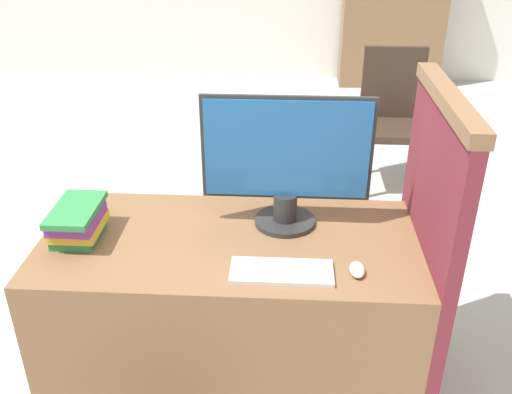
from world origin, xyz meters
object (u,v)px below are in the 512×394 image
(monitor, at_px, (286,161))
(far_chair, at_px, (392,113))
(keyboard, at_px, (282,272))
(mouse, at_px, (357,270))
(book_stack, at_px, (77,222))

(monitor, relative_size, far_chair, 0.65)
(keyboard, height_order, far_chair, far_chair)
(keyboard, xyz_separation_m, far_chair, (0.75, 2.29, -0.22))
(keyboard, distance_m, far_chair, 2.42)
(keyboard, bearing_deg, monitor, 89.07)
(mouse, bearing_deg, keyboard, -176.37)
(monitor, height_order, mouse, monitor)
(monitor, bearing_deg, keyboard, -90.93)
(book_stack, height_order, far_chair, far_chair)
(book_stack, bearing_deg, far_chair, 54.29)
(book_stack, distance_m, far_chair, 2.61)
(keyboard, height_order, mouse, mouse)
(mouse, xyz_separation_m, far_chair, (0.49, 2.27, -0.23))
(mouse, distance_m, book_stack, 1.04)
(mouse, height_order, far_chair, far_chair)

